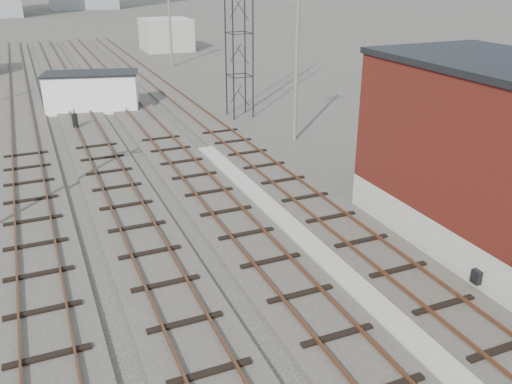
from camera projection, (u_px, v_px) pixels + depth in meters
ground at (110, 67)px, 59.64m from camera, size 320.00×320.00×0.00m
track_right at (186, 106)px, 42.71m from camera, size 3.20×90.00×0.39m
track_mid_right at (135, 111)px, 41.26m from camera, size 3.20×90.00×0.39m
track_mid_left at (81, 117)px, 39.81m from camera, size 3.20×90.00×0.39m
track_left at (23, 122)px, 38.36m from camera, size 3.20×90.00×0.39m
platform_curb at (320, 255)px, 20.79m from camera, size 0.90×28.00×0.26m
lattice_tower at (239, 10)px, 37.54m from camera, size 1.60×1.60×15.00m
utility_pole_right_a at (296, 65)px, 33.02m from camera, size 1.80×0.24×9.00m
utility_pole_right_b at (170, 21)px, 58.44m from camera, size 1.80×0.24×9.00m
shed_right at (166, 35)px, 70.60m from camera, size 6.00×6.00×4.00m
switch_stand at (75, 121)px, 36.72m from camera, size 0.36×0.36×1.36m
site_trailer at (92, 92)px, 41.37m from camera, size 7.49×4.62×2.93m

